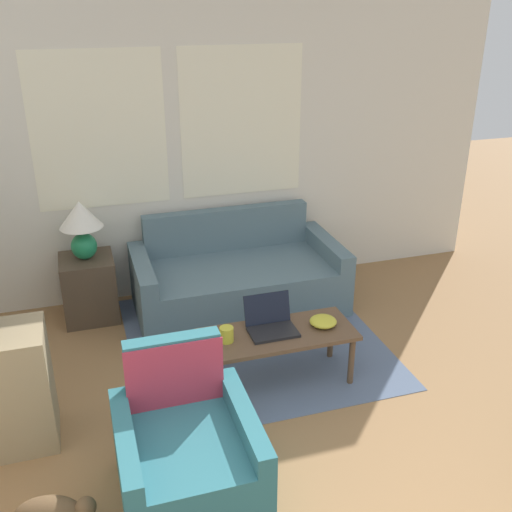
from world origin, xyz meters
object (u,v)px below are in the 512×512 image
couch (237,279)px  coffee_table (278,338)px  snack_bowl (323,321)px  cup_navy (227,334)px  armchair (187,455)px  laptop (271,323)px  table_lamp (81,223)px

couch → coffee_table: size_ratio=1.65×
snack_bowl → cup_navy: bearing=-179.9°
couch → snack_bowl: (0.30, -1.22, 0.19)m
armchair → cup_navy: armchair is taller
armchair → laptop: (0.79, 0.90, 0.20)m
snack_bowl → couch: bearing=103.9°
laptop → snack_bowl: (0.38, -0.05, -0.02)m
laptop → cup_navy: bearing=-170.8°
armchair → table_lamp: size_ratio=1.68×
laptop → cup_navy: size_ratio=3.14×
coffee_table → laptop: bearing=122.7°
coffee_table → snack_bowl: snack_bowl is taller
coffee_table → snack_bowl: size_ratio=5.62×
laptop → snack_bowl: bearing=-8.0°
couch → armchair: size_ratio=2.14×
laptop → snack_bowl: 0.38m
couch → cup_navy: size_ratio=16.84×
snack_bowl → table_lamp: bearing=138.8°
laptop → cup_navy: (-0.34, -0.05, -0.00)m
table_lamp → coffee_table: 1.91m
table_lamp → laptop: size_ratio=1.49×
couch → snack_bowl: bearing=-76.1°
couch → laptop: 1.19m
table_lamp → laptop: (1.19, -1.32, -0.41)m
armchair → cup_navy: size_ratio=7.86×
table_lamp → armchair: bearing=-79.7°
table_lamp → couch: bearing=-6.8°
armchair → laptop: bearing=48.6°
snack_bowl → coffee_table: bearing=179.9°
table_lamp → cup_navy: size_ratio=4.69×
coffee_table → armchair: bearing=-134.3°
couch → snack_bowl: 1.28m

